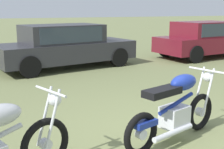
% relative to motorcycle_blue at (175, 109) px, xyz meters
% --- Properties ---
extents(ground_plane, '(120.00, 120.00, 0.00)m').
position_rel_motorcycle_blue_xyz_m(ground_plane, '(-0.05, -0.02, -0.49)').
color(ground_plane, olive).
extents(motorcycle_blue, '(1.91, 0.91, 1.02)m').
position_rel_motorcycle_blue_xyz_m(motorcycle_blue, '(0.00, 0.00, 0.00)').
color(motorcycle_blue, black).
rests_on(motorcycle_blue, ground).
extents(car_charcoal, '(4.74, 2.52, 1.43)m').
position_rel_motorcycle_blue_xyz_m(car_charcoal, '(-0.03, 6.22, 0.30)').
color(car_charcoal, '#2D2D33').
rests_on(car_charcoal, ground).
extents(car_burgundy, '(4.38, 2.19, 1.43)m').
position_rel_motorcycle_blue_xyz_m(car_burgundy, '(5.78, 6.17, 0.30)').
color(car_burgundy, maroon).
rests_on(car_burgundy, ground).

